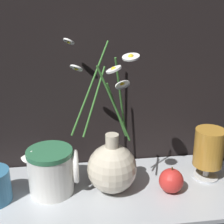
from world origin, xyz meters
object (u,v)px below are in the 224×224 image
tea_glass (209,149)px  ceramic_pitcher (52,169)px  vase_with_flowers (112,165)px  orange_fruit (171,181)px

tea_glass → ceramic_pitcher: bearing=-179.0°
ceramic_pitcher → tea_glass: tea_glass is taller
vase_with_flowers → tea_glass: 0.27m
vase_with_flowers → ceramic_pitcher: 0.15m
tea_glass → orange_fruit: 0.14m
tea_glass → orange_fruit: tea_glass is taller
vase_with_flowers → orange_fruit: vase_with_flowers is taller
vase_with_flowers → tea_glass: bearing=3.9°
ceramic_pitcher → tea_glass: size_ratio=0.96×
vase_with_flowers → tea_glass: vase_with_flowers is taller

